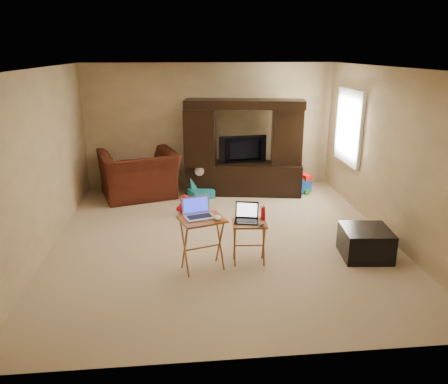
{
  "coord_description": "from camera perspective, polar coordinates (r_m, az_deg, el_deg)",
  "views": [
    {
      "loc": [
        -0.6,
        -6.09,
        2.73
      ],
      "look_at": [
        0.0,
        -0.2,
        0.8
      ],
      "focal_mm": 35.0,
      "sensor_mm": 36.0,
      "label": 1
    }
  ],
  "objects": [
    {
      "name": "recliner",
      "position": [
        8.55,
        -11.06,
        2.25
      ],
      "size": [
        1.67,
        1.55,
        0.9
      ],
      "primitive_type": "imported",
      "rotation": [
        0.0,
        0.0,
        3.43
      ],
      "color": "#43170E",
      "rests_on": "floor"
    },
    {
      "name": "mouse_left",
      "position": [
        5.44,
        -0.85,
        -3.39
      ],
      "size": [
        0.11,
        0.16,
        0.06
      ],
      "primitive_type": "ellipsoid",
      "rotation": [
        0.0,
        0.0,
        0.14
      ],
      "color": "white",
      "rests_on": "tray_table_left"
    },
    {
      "name": "ottoman",
      "position": [
        6.35,
        17.99,
        -6.32
      ],
      "size": [
        0.7,
        0.7,
        0.41
      ],
      "primitive_type": "cube",
      "rotation": [
        0.0,
        0.0,
        -0.1
      ],
      "color": "black",
      "rests_on": "floor"
    },
    {
      "name": "mouse_right",
      "position": [
        5.63,
        4.85,
        -4.16
      ],
      "size": [
        0.1,
        0.13,
        0.05
      ],
      "primitive_type": "ellipsoid",
      "rotation": [
        0.0,
        0.0,
        -0.21
      ],
      "color": "#3E3F43",
      "rests_on": "tray_table_right"
    },
    {
      "name": "tray_table_left",
      "position": [
        5.65,
        -2.82,
        -6.82
      ],
      "size": [
        0.65,
        0.58,
        0.71
      ],
      "primitive_type": "cube",
      "rotation": [
        0.0,
        0.0,
        0.31
      ],
      "color": "#A16827",
      "rests_on": "floor"
    },
    {
      "name": "window_pane",
      "position": [
        8.34,
        16.12,
        8.19
      ],
      "size": [
        0.0,
        1.2,
        1.2
      ],
      "primitive_type": "plane",
      "rotation": [
        1.57,
        0.0,
        -1.57
      ],
      "color": "white",
      "rests_on": "ground"
    },
    {
      "name": "push_toy",
      "position": [
        8.81,
        9.42,
        1.24
      ],
      "size": [
        0.69,
        0.6,
        0.43
      ],
      "primitive_type": null,
      "rotation": [
        0.0,
        0.0,
        0.38
      ],
      "color": "blue",
      "rests_on": "floor"
    },
    {
      "name": "entertainment_center",
      "position": [
        8.51,
        2.61,
        5.79
      ],
      "size": [
        2.32,
        0.92,
        1.85
      ],
      "primitive_type": "cube",
      "rotation": [
        0.0,
        0.0,
        -0.16
      ],
      "color": "black",
      "rests_on": "floor"
    },
    {
      "name": "wall_front",
      "position": [
        3.7,
        4.0,
        -5.56
      ],
      "size": [
        5.0,
        0.0,
        5.0
      ],
      "primitive_type": "plane",
      "rotation": [
        -1.57,
        0.0,
        0.0
      ],
      "color": "tan",
      "rests_on": "ground"
    },
    {
      "name": "child_rocker",
      "position": [
        8.43,
        -3.1,
        1.19
      ],
      "size": [
        0.58,
        0.62,
        0.58
      ],
      "primitive_type": null,
      "rotation": [
        0.0,
        0.0,
        0.37
      ],
      "color": "teal",
      "rests_on": "floor"
    },
    {
      "name": "ceiling",
      "position": [
        6.12,
        -0.2,
        15.92
      ],
      "size": [
        5.5,
        5.5,
        0.0
      ],
      "primitive_type": "plane",
      "rotation": [
        3.14,
        0.0,
        0.0
      ],
      "color": "silver",
      "rests_on": "ground"
    },
    {
      "name": "television",
      "position": [
        8.48,
        2.65,
        5.47
      ],
      "size": [
        0.94,
        0.23,
        0.54
      ],
      "primitive_type": "imported",
      "rotation": [
        0.0,
        0.0,
        3.26
      ],
      "color": "black",
      "rests_on": "entertainment_center"
    },
    {
      "name": "laptop_left",
      "position": [
        5.49,
        -3.23,
        -2.21
      ],
      "size": [
        0.44,
        0.4,
        0.24
      ],
      "primitive_type": "cube",
      "rotation": [
        0.0,
        0.0,
        0.3
      ],
      "color": "#B7B7BC",
      "rests_on": "tray_table_left"
    },
    {
      "name": "floor",
      "position": [
        6.69,
        -0.17,
        -5.99
      ],
      "size": [
        5.5,
        5.5,
        0.0
      ],
      "primitive_type": "plane",
      "color": "beige",
      "rests_on": "ground"
    },
    {
      "name": "wall_back",
      "position": [
        8.98,
        -1.92,
        8.56
      ],
      "size": [
        5.0,
        0.0,
        5.0
      ],
      "primitive_type": "plane",
      "rotation": [
        1.57,
        0.0,
        0.0
      ],
      "color": "tan",
      "rests_on": "ground"
    },
    {
      "name": "laptop_right",
      "position": [
        5.7,
        2.94,
        -2.82
      ],
      "size": [
        0.35,
        0.31,
        0.24
      ],
      "primitive_type": "cube",
      "rotation": [
        0.0,
        0.0,
        -0.21
      ],
      "color": "black",
      "rests_on": "tray_table_right"
    },
    {
      "name": "water_bottle",
      "position": [
        5.8,
        5.14,
        -2.8
      ],
      "size": [
        0.06,
        0.06,
        0.18
      ],
      "primitive_type": "cylinder",
      "color": "red",
      "rests_on": "tray_table_right"
    },
    {
      "name": "plush_toy",
      "position": [
        7.6,
        -5.12,
        -1.63
      ],
      "size": [
        0.32,
        0.27,
        0.36
      ],
      "primitive_type": null,
      "color": "red",
      "rests_on": "floor"
    },
    {
      "name": "window_frame",
      "position": [
        8.33,
        15.99,
        8.19
      ],
      "size": [
        0.06,
        1.14,
        1.34
      ],
      "primitive_type": "cube",
      "color": "white",
      "rests_on": "ground"
    },
    {
      "name": "wall_right",
      "position": [
        6.99,
        20.76,
        4.66
      ],
      "size": [
        0.0,
        5.5,
        5.5
      ],
      "primitive_type": "plane",
      "rotation": [
        1.57,
        0.0,
        -1.57
      ],
      "color": "tan",
      "rests_on": "ground"
    },
    {
      "name": "tray_table_right",
      "position": [
        5.84,
        3.3,
        -6.63
      ],
      "size": [
        0.47,
        0.38,
        0.58
      ],
      "primitive_type": "cube",
      "rotation": [
        0.0,
        0.0,
        -0.06
      ],
      "color": "#985324",
      "rests_on": "floor"
    },
    {
      "name": "wall_left",
      "position": [
        6.54,
        -22.57,
        3.61
      ],
      "size": [
        0.0,
        5.5,
        5.5
      ],
      "primitive_type": "plane",
      "rotation": [
        1.57,
        0.0,
        1.57
      ],
      "color": "tan",
      "rests_on": "ground"
    }
  ]
}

